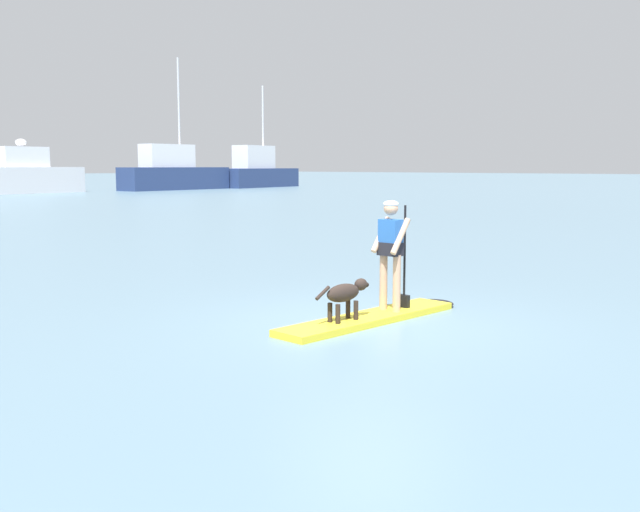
{
  "coord_description": "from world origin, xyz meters",
  "views": [
    {
      "loc": [
        -8.17,
        -6.81,
        2.3
      ],
      "look_at": [
        0.0,
        1.0,
        0.9
      ],
      "focal_mm": 40.86,
      "sensor_mm": 36.0,
      "label": 1
    }
  ],
  "objects_px": {
    "paddleboard": "(379,316)",
    "moored_boat_center": "(173,173)",
    "moored_boat_far_port": "(258,172)",
    "dog": "(345,294)",
    "person_paddler": "(391,247)",
    "moored_boat_outer": "(29,175)"
  },
  "relations": [
    {
      "from": "dog",
      "to": "person_paddler",
      "type": "bearing_deg",
      "value": -0.91
    },
    {
      "from": "dog",
      "to": "moored_boat_center",
      "type": "bearing_deg",
      "value": 57.22
    },
    {
      "from": "person_paddler",
      "to": "moored_boat_center",
      "type": "bearing_deg",
      "value": 58.03
    },
    {
      "from": "moored_boat_outer",
      "to": "paddleboard",
      "type": "bearing_deg",
      "value": -109.73
    },
    {
      "from": "moored_boat_outer",
      "to": "moored_boat_center",
      "type": "bearing_deg",
      "value": -5.95
    },
    {
      "from": "person_paddler",
      "to": "moored_boat_far_port",
      "type": "distance_m",
      "value": 68.73
    },
    {
      "from": "moored_boat_outer",
      "to": "moored_boat_far_port",
      "type": "relative_size",
      "value": 0.83
    },
    {
      "from": "moored_boat_outer",
      "to": "moored_boat_center",
      "type": "relative_size",
      "value": 0.73
    },
    {
      "from": "paddleboard",
      "to": "dog",
      "type": "bearing_deg",
      "value": 179.09
    },
    {
      "from": "paddleboard",
      "to": "moored_boat_outer",
      "type": "bearing_deg",
      "value": 70.27
    },
    {
      "from": "moored_boat_far_port",
      "to": "moored_boat_center",
      "type": "bearing_deg",
      "value": -177.67
    },
    {
      "from": "paddleboard",
      "to": "moored_boat_far_port",
      "type": "distance_m",
      "value": 68.93
    },
    {
      "from": "moored_boat_far_port",
      "to": "person_paddler",
      "type": "bearing_deg",
      "value": -129.79
    },
    {
      "from": "person_paddler",
      "to": "moored_boat_far_port",
      "type": "bearing_deg",
      "value": 50.21
    },
    {
      "from": "person_paddler",
      "to": "moored_boat_center",
      "type": "distance_m",
      "value": 61.72
    },
    {
      "from": "paddleboard",
      "to": "moored_boat_center",
      "type": "distance_m",
      "value": 61.88
    },
    {
      "from": "paddleboard",
      "to": "moored_boat_center",
      "type": "xyz_separation_m",
      "value": [
        32.96,
        52.35,
        1.61
      ]
    },
    {
      "from": "moored_boat_center",
      "to": "moored_boat_outer",
      "type": "bearing_deg",
      "value": 174.05
    },
    {
      "from": "paddleboard",
      "to": "moored_boat_far_port",
      "type": "height_order",
      "value": "moored_boat_far_port"
    },
    {
      "from": "moored_boat_center",
      "to": "paddleboard",
      "type": "bearing_deg",
      "value": -122.19
    },
    {
      "from": "dog",
      "to": "moored_boat_center",
      "type": "xyz_separation_m",
      "value": [
        33.7,
        52.34,
        1.17
      ]
    },
    {
      "from": "dog",
      "to": "moored_boat_far_port",
      "type": "bearing_deg",
      "value": 49.55
    }
  ]
}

